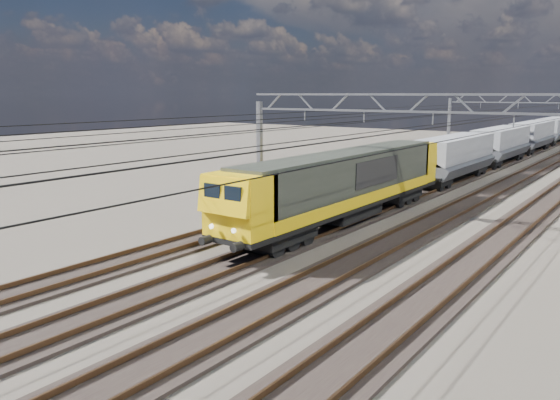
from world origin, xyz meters
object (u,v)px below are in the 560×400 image
Objects in this scene: catenary_gantry_far at (536,124)px; hopper_wagon_fourth at (554,128)px; locomotive at (347,182)px; hopper_wagon_third at (532,134)px; catenary_gantry_mid at (396,153)px; hopper_wagon_lead at (454,155)px; hopper_wagon_mid at (501,142)px.

catenary_gantry_far is 1.53× the size of hopper_wagon_fourth.
catenary_gantry_far is 0.94× the size of locomotive.
locomotive is 46.10m from hopper_wagon_third.
catenary_gantry_mid is 1.53× the size of hopper_wagon_lead.
catenary_gantry_mid is at bearing 41.93° from locomotive.
hopper_wagon_fourth is at bearing 90.00° from locomotive.
catenary_gantry_far is at bearing 84.32° from hopper_wagon_lead.
catenary_gantry_mid is 44.38m from hopper_wagon_third.
locomotive reaches higher than hopper_wagon_fourth.
hopper_wagon_fourth is (0.00, 28.40, 0.00)m from hopper_wagon_mid.
catenary_gantry_far reaches higher than hopper_wagon_lead.
locomotive is 1.62× the size of hopper_wagon_lead.
locomotive is 17.70m from hopper_wagon_lead.
catenary_gantry_mid and catenary_gantry_far have the same top height.
locomotive is at bearing -90.00° from hopper_wagon_mid.
hopper_wagon_third is (0.00, 14.20, 0.00)m from hopper_wagon_mid.
catenary_gantry_far is at bearing -76.45° from hopper_wagon_third.
hopper_wagon_third and hopper_wagon_fourth have the same top height.
catenary_gantry_mid reaches higher than locomotive.
catenary_gantry_mid reaches higher than hopper_wagon_lead.
hopper_wagon_lead is at bearing -90.00° from hopper_wagon_mid.
catenary_gantry_mid is 58.56m from hopper_wagon_fourth.
hopper_wagon_mid is at bearing -90.00° from hopper_wagon_third.
catenary_gantry_far is at bearing 86.97° from locomotive.
catenary_gantry_mid is 1.53× the size of hopper_wagon_third.
hopper_wagon_mid is (-2.00, -5.90, -1.67)m from catenary_gantry_far.
hopper_wagon_fourth is at bearing 90.00° from hopper_wagon_lead.
hopper_wagon_mid is 1.00× the size of hopper_wagon_fourth.
hopper_wagon_third is (0.00, 28.40, 0.00)m from hopper_wagon_lead.
hopper_wagon_lead is (-2.00, -20.10, -1.67)m from catenary_gantry_far.
hopper_wagon_third is at bearing -90.00° from hopper_wagon_fourth.
hopper_wagon_mid is 14.20m from hopper_wagon_third.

